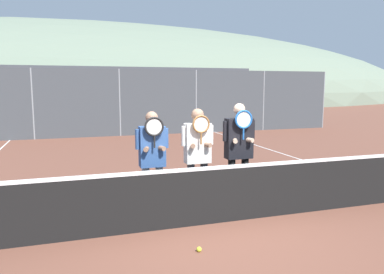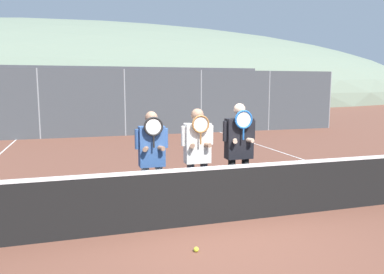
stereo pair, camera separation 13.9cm
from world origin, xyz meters
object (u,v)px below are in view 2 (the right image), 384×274
(car_right_of_center, at_px, (250,107))
(player_leftmost, at_px, (152,155))
(player_center_left, at_px, (197,151))
(tennis_ball_on_court, at_px, (196,249))
(car_left_of_center, at_px, (77,112))
(player_center_right, at_px, (239,147))
(car_center, at_px, (169,109))

(car_right_of_center, bearing_deg, player_leftmost, -121.09)
(player_center_left, bearing_deg, tennis_ball_on_court, -108.17)
(player_center_left, relative_size, car_left_of_center, 0.41)
(player_center_right, distance_m, car_left_of_center, 14.04)
(car_center, bearing_deg, tennis_ball_on_court, -102.10)
(car_left_of_center, xyz_separation_m, tennis_ball_on_court, (1.51, -15.27, -0.83))
(car_left_of_center, relative_size, tennis_ball_on_court, 64.02)
(player_leftmost, relative_size, tennis_ball_on_court, 25.78)
(player_leftmost, relative_size, car_center, 0.39)
(car_center, bearing_deg, player_center_left, -101.41)
(player_center_right, relative_size, car_center, 0.41)
(player_center_right, xyz_separation_m, tennis_ball_on_court, (-1.26, -1.51, -1.07))
(player_leftmost, bearing_deg, car_right_of_center, 58.91)
(player_center_right, height_order, car_right_of_center, player_center_right)
(player_center_left, bearing_deg, player_center_right, -2.49)
(player_leftmost, relative_size, car_left_of_center, 0.40)
(player_leftmost, xyz_separation_m, tennis_ball_on_court, (0.28, -1.55, -1.00))
(player_leftmost, height_order, tennis_ball_on_court, player_leftmost)
(car_center, xyz_separation_m, car_right_of_center, (4.85, 0.10, 0.00))
(player_center_left, relative_size, tennis_ball_on_court, 26.23)
(car_right_of_center, relative_size, tennis_ball_on_court, 64.72)
(player_leftmost, relative_size, player_center_right, 0.94)
(player_center_right, distance_m, car_center, 14.09)
(player_center_left, height_order, car_center, player_center_left)
(player_center_left, height_order, car_right_of_center, player_center_left)
(player_leftmost, bearing_deg, tennis_ball_on_court, -79.81)
(player_leftmost, xyz_separation_m, player_center_right, (1.54, -0.04, 0.07))
(player_center_left, xyz_separation_m, car_right_of_center, (7.65, 14.01, -0.15))
(player_leftmost, relative_size, player_center_left, 0.98)
(player_center_left, bearing_deg, car_right_of_center, 61.34)
(player_leftmost, height_order, car_right_of_center, car_right_of_center)
(player_center_left, distance_m, car_right_of_center, 15.96)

